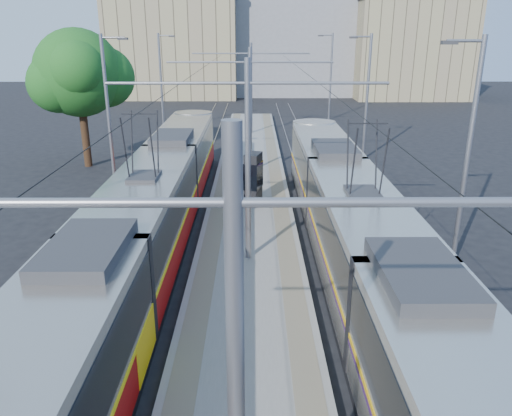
{
  "coord_description": "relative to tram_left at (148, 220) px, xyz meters",
  "views": [
    {
      "loc": [
        0.2,
        -8.57,
        8.06
      ],
      "look_at": [
        0.29,
        9.72,
        1.6
      ],
      "focal_mm": 35.0,
      "sensor_mm": 36.0,
      "label": 1
    }
  ],
  "objects": [
    {
      "name": "platform",
      "position": [
        3.6,
        8.9,
        -1.56
      ],
      "size": [
        4.0,
        50.0,
        0.3
      ],
      "primitive_type": "cube",
      "color": "gray",
      "rests_on": "ground"
    },
    {
      "name": "tactile_strip_left",
      "position": [
        2.15,
        8.9,
        -1.4
      ],
      "size": [
        0.7,
        50.0,
        0.01
      ],
      "primitive_type": "cube",
      "color": "gray",
      "rests_on": "platform"
    },
    {
      "name": "tactile_strip_right",
      "position": [
        5.05,
        8.9,
        -1.4
      ],
      "size": [
        0.7,
        50.0,
        0.01
      ],
      "primitive_type": "cube",
      "color": "gray",
      "rests_on": "platform"
    },
    {
      "name": "rails",
      "position": [
        3.6,
        8.9,
        -1.69
      ],
      "size": [
        8.71,
        70.0,
        0.03
      ],
      "color": "gray",
      "rests_on": "ground"
    },
    {
      "name": "tram_left",
      "position": [
        0.0,
        0.0,
        0.0
      ],
      "size": [
        2.43,
        31.53,
        5.5
      ],
      "color": "black",
      "rests_on": "ground"
    },
    {
      "name": "tram_right",
      "position": [
        7.2,
        -1.89,
        0.15
      ],
      "size": [
        2.43,
        28.4,
        5.5
      ],
      "color": "black",
      "rests_on": "ground"
    },
    {
      "name": "catenary",
      "position": [
        3.6,
        6.06,
        2.82
      ],
      "size": [
        9.2,
        70.0,
        7.0
      ],
      "color": "gray",
      "rests_on": "platform"
    },
    {
      "name": "street_lamps",
      "position": [
        3.6,
        12.9,
        2.48
      ],
      "size": [
        15.18,
        38.22,
        8.0
      ],
      "color": "gray",
      "rests_on": "ground"
    },
    {
      "name": "shelter",
      "position": [
        3.78,
        6.14,
        -0.14
      ],
      "size": [
        0.95,
        1.24,
        2.42
      ],
      "rotation": [
        0.0,
        0.0,
        -0.28
      ],
      "color": "black",
      "rests_on": "platform"
    },
    {
      "name": "tree",
      "position": [
        -6.39,
        14.49,
        3.95
      ],
      "size": [
        5.75,
        5.32,
        8.36
      ],
      "color": "#382314",
      "rests_on": "ground"
    },
    {
      "name": "building_left",
      "position": [
        -6.4,
        51.9,
        5.03
      ],
      "size": [
        16.32,
        12.24,
        13.45
      ],
      "color": "gray",
      "rests_on": "ground"
    },
    {
      "name": "building_centre",
      "position": [
        9.6,
        55.9,
        5.27
      ],
      "size": [
        18.36,
        14.28,
        13.93
      ],
      "color": "gray",
      "rests_on": "ground"
    },
    {
      "name": "building_right",
      "position": [
        23.6,
        49.9,
        4.39
      ],
      "size": [
        14.28,
        10.2,
        12.17
      ],
      "color": "gray",
      "rests_on": "ground"
    }
  ]
}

